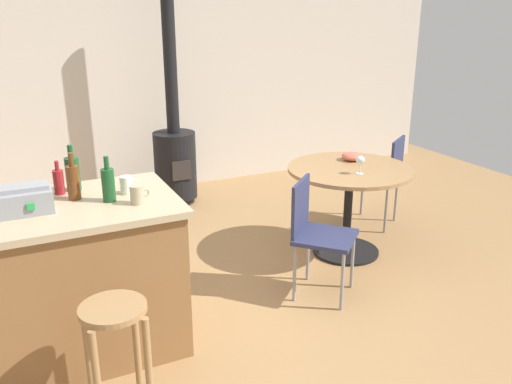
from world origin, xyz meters
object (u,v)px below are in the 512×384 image
(wooden_stool, at_px, (116,340))
(toolbox, at_px, (5,202))
(kitchen_island, at_px, (65,281))
(cup_0, at_px, (137,195))
(bottle_2, at_px, (108,184))
(dining_table, at_px, (349,188))
(wood_stove, at_px, (175,149))
(bottle_1, at_px, (59,181))
(wine_glass, at_px, (360,161))
(folding_chair_near, at_px, (316,229))
(bottle_3, at_px, (73,173))
(folding_chair_far, at_px, (383,174))
(cup_1, at_px, (127,185))
(serving_bowl, at_px, (352,156))
(bottle_0, at_px, (73,182))

(wooden_stool, relative_size, toolbox, 1.40)
(kitchen_island, xyz_separation_m, cup_0, (0.43, -0.16, 0.52))
(wooden_stool, bearing_deg, bottle_2, 77.78)
(dining_table, distance_m, wood_stove, 2.05)
(bottle_1, xyz_separation_m, bottle_2, (0.24, -0.25, 0.02))
(bottle_2, distance_m, wine_glass, 2.01)
(dining_table, bearing_deg, folding_chair_near, -142.10)
(bottle_3, height_order, cup_0, bottle_3)
(folding_chair_near, relative_size, cup_0, 7.60)
(folding_chair_far, distance_m, cup_0, 2.75)
(kitchen_island, distance_m, wine_glass, 2.32)
(bottle_2, relative_size, cup_1, 2.39)
(wooden_stool, bearing_deg, folding_chair_far, 28.82)
(folding_chair_far, distance_m, cup_1, 2.69)
(folding_chair_near, distance_m, wine_glass, 0.74)
(toolbox, relative_size, serving_bowl, 2.62)
(kitchen_island, xyz_separation_m, cup_1, (0.41, 0.04, 0.52))
(dining_table, height_order, bottle_3, bottle_3)
(dining_table, bearing_deg, cup_0, -162.30)
(bottle_2, distance_m, cup_0, 0.18)
(wooden_stool, bearing_deg, bottle_0, 91.82)
(toolbox, height_order, bottle_3, bottle_3)
(cup_1, xyz_separation_m, wine_glass, (1.86, 0.22, -0.13))
(bottle_2, bearing_deg, wooden_stool, -102.22)
(folding_chair_near, relative_size, bottle_2, 3.24)
(bottle_3, bearing_deg, bottle_2, -61.81)
(toolbox, bearing_deg, dining_table, 10.13)
(wood_stove, distance_m, bottle_1, 2.51)
(kitchen_island, relative_size, dining_table, 1.32)
(wooden_stool, distance_m, folding_chair_far, 3.20)
(folding_chair_far, height_order, wood_stove, wood_stove)
(bottle_3, xyz_separation_m, cup_0, (0.29, -0.40, -0.05))
(wine_glass, bearing_deg, folding_chair_far, 38.65)
(kitchen_island, bearing_deg, folding_chair_near, -1.03)
(cup_0, bearing_deg, bottle_3, 125.78)
(folding_chair_far, xyz_separation_m, bottle_1, (-2.90, -0.61, 0.51))
(kitchen_island, height_order, bottle_0, bottle_0)
(kitchen_island, distance_m, folding_chair_far, 3.06)
(wooden_stool, bearing_deg, serving_bowl, 30.43)
(folding_chair_far, height_order, bottle_3, bottle_3)
(dining_table, bearing_deg, wooden_stool, -151.52)
(kitchen_island, xyz_separation_m, serving_bowl, (2.45, 0.62, 0.32))
(toolbox, relative_size, bottle_3, 1.69)
(bottle_3, height_order, cup_1, bottle_3)
(wooden_stool, xyz_separation_m, bottle_1, (-0.09, 0.93, 0.54))
(cup_0, bearing_deg, toolbox, 167.94)
(folding_chair_near, height_order, wine_glass, wine_glass)
(dining_table, bearing_deg, bottle_3, -174.72)
(wooden_stool, bearing_deg, kitchen_island, 101.21)
(dining_table, xyz_separation_m, folding_chair_far, (0.65, 0.37, -0.07))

